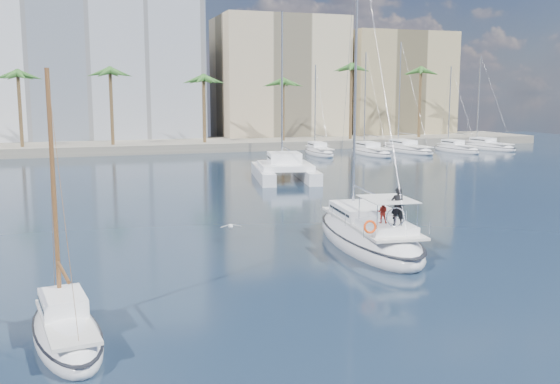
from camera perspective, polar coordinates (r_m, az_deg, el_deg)
name	(u,v)px	position (r m, az deg, el deg)	size (l,w,h in m)	color
ground	(297,254)	(31.30, 1.60, -5.70)	(160.00, 160.00, 0.00)	black
quay	(151,146)	(90.35, -11.70, 4.17)	(120.00, 14.00, 1.20)	gray
building_modern	(58,53)	(101.65, -19.64, 11.92)	(42.00, 16.00, 28.00)	silver
building_beige	(279,81)	(103.65, -0.12, 10.15)	(20.00, 14.00, 20.00)	#C2B18B
building_tan_right	(393,87)	(109.74, 10.32, 9.42)	(18.00, 12.00, 18.00)	tan
palm_centre	(152,76)	(86.11, -11.59, 10.39)	(3.60, 3.60, 12.30)	brown
palm_right	(382,78)	(96.30, 9.27, 10.29)	(3.60, 3.60, 12.30)	brown
main_sloop	(368,235)	(33.40, 8.05, -3.90)	(4.97, 12.17, 17.58)	white
small_sloop	(66,331)	(21.70, -18.94, -11.92)	(2.91, 6.68, 9.29)	white
catamaran	(284,167)	(58.15, 0.41, 2.26)	(7.05, 11.25, 15.46)	white
seagull	(231,226)	(33.97, -4.54, -3.12)	(1.15, 0.49, 0.21)	silver
moored_yacht_a	(319,155)	(81.71, 3.59, 3.42)	(2.72, 9.35, 11.90)	white
moored_yacht_b	(371,155)	(82.55, 8.31, 3.40)	(3.14, 10.78, 13.72)	white
moored_yacht_c	(407,152)	(87.37, 11.54, 3.62)	(3.55, 12.21, 15.54)	white
moored_yacht_d	(456,152)	(89.11, 15.82, 3.56)	(2.72, 9.35, 11.90)	white
moored_yacht_e	(487,149)	(94.49, 18.42, 3.73)	(3.14, 10.78, 13.72)	white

